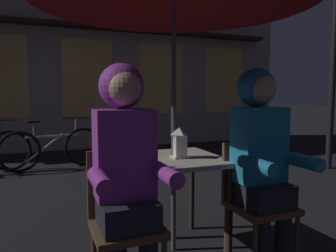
% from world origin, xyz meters
% --- Properties ---
extents(ground_plane, '(60.00, 60.00, 0.00)m').
position_xyz_m(ground_plane, '(0.00, 0.00, 0.00)').
color(ground_plane, black).
extents(cafe_table, '(0.72, 0.72, 0.74)m').
position_xyz_m(cafe_table, '(0.00, 0.00, 0.64)').
color(cafe_table, '#B2AD9E').
rests_on(cafe_table, ground_plane).
extents(lantern, '(0.11, 0.11, 0.23)m').
position_xyz_m(lantern, '(0.03, -0.03, 0.86)').
color(lantern, white).
rests_on(lantern, cafe_table).
extents(chair_left, '(0.40, 0.40, 0.87)m').
position_xyz_m(chair_left, '(-0.48, -0.37, 0.49)').
color(chair_left, '#513823').
rests_on(chair_left, ground_plane).
extents(chair_right, '(0.40, 0.40, 0.87)m').
position_xyz_m(chair_right, '(0.48, -0.37, 0.49)').
color(chair_right, '#513823').
rests_on(chair_right, ground_plane).
extents(person_left_hooded, '(0.45, 0.56, 1.40)m').
position_xyz_m(person_left_hooded, '(-0.48, -0.43, 0.85)').
color(person_left_hooded, black).
rests_on(person_left_hooded, ground_plane).
extents(person_right_hooded, '(0.45, 0.56, 1.40)m').
position_xyz_m(person_right_hooded, '(0.48, -0.43, 0.85)').
color(person_right_hooded, black).
rests_on(person_right_hooded, ground_plane).
extents(shopfront_building, '(10.00, 0.93, 6.20)m').
position_xyz_m(shopfront_building, '(0.04, 5.40, 3.09)').
color(shopfront_building, '#9E9389').
rests_on(shopfront_building, ground_plane).
extents(street_lamp, '(0.32, 0.32, 3.88)m').
position_xyz_m(street_lamp, '(3.48, 1.64, 2.71)').
color(street_lamp, black).
rests_on(street_lamp, ground_plane).
extents(bicycle_third, '(1.66, 0.36, 0.84)m').
position_xyz_m(bicycle_third, '(-0.79, 3.31, 0.35)').
color(bicycle_third, black).
rests_on(bicycle_third, ground_plane).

